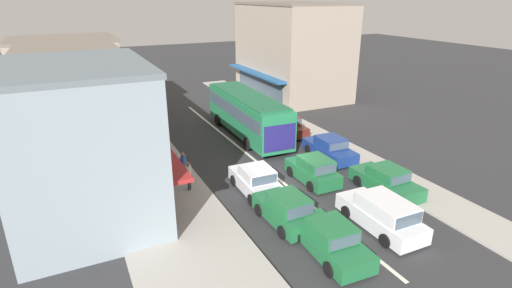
% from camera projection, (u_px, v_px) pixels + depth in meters
% --- Properties ---
extents(ground_plane, '(140.00, 140.00, 0.00)m').
position_uv_depth(ground_plane, '(279.00, 180.00, 23.52)').
color(ground_plane, '#2D2D30').
extents(lane_centre_line, '(0.20, 28.00, 0.01)m').
position_uv_depth(lane_centre_line, '(251.00, 156.00, 26.89)').
color(lane_centre_line, silver).
rests_on(lane_centre_line, ground).
extents(sidewalk_left, '(5.20, 44.00, 0.14)m').
position_uv_depth(sidewalk_left, '(142.00, 162.00, 25.77)').
color(sidewalk_left, '#A39E96').
rests_on(sidewalk_left, ground).
extents(kerb_right, '(2.80, 44.00, 0.12)m').
position_uv_depth(kerb_right, '(311.00, 134.00, 31.09)').
color(kerb_right, '#A39E96').
rests_on(kerb_right, ground).
extents(shopfront_corner_near, '(7.25, 8.51, 7.47)m').
position_uv_depth(shopfront_corner_near, '(83.00, 144.00, 18.57)').
color(shopfront_corner_near, '#84939E').
rests_on(shopfront_corner_near, ground).
extents(shopfront_mid_block, '(7.17, 9.37, 7.06)m').
position_uv_depth(shopfront_mid_block, '(74.00, 103.00, 26.31)').
color(shopfront_mid_block, gray).
rests_on(shopfront_mid_block, ground).
extents(shopfront_far_end, '(9.06, 7.02, 6.98)m').
position_uv_depth(shopfront_far_end, '(69.00, 80.00, 33.54)').
color(shopfront_far_end, gray).
rests_on(shopfront_far_end, ground).
extents(building_right_far, '(8.70, 12.38, 9.51)m').
position_uv_depth(building_right_far, '(292.00, 50.00, 41.84)').
color(building_right_far, gray).
rests_on(building_right_far, ground).
extents(city_bus, '(3.00, 10.93, 3.23)m').
position_uv_depth(city_bus, '(247.00, 112.00, 30.28)').
color(city_bus, '#237A4C').
rests_on(city_bus, ground).
extents(sedan_queue_gap_filler, '(2.03, 4.27, 1.47)m').
position_uv_depth(sedan_queue_gap_filler, '(330.00, 240.00, 16.63)').
color(sedan_queue_gap_filler, '#1E6638').
rests_on(sedan_queue_gap_filler, ground).
extents(sedan_adjacent_lane_lead, '(2.00, 4.25, 1.47)m').
position_uv_depth(sedan_adjacent_lane_lead, '(257.00, 181.00, 21.83)').
color(sedan_adjacent_lane_lead, silver).
rests_on(sedan_adjacent_lane_lead, ground).
extents(wagon_behind_bus_mid, '(1.96, 4.51, 1.58)m').
position_uv_depth(wagon_behind_bus_mid, '(382.00, 214.00, 18.41)').
color(wagon_behind_bus_mid, silver).
rests_on(wagon_behind_bus_mid, ground).
extents(hatchback_behind_bus_near, '(1.85, 3.72, 1.54)m').
position_uv_depth(hatchback_behind_bus_near, '(313.00, 170.00, 23.08)').
color(hatchback_behind_bus_near, '#1E6638').
rests_on(hatchback_behind_bus_near, ground).
extents(hatchback_adjacent_lane_trail, '(1.91, 3.75, 1.54)m').
position_uv_depth(hatchback_adjacent_lane_trail, '(286.00, 210.00, 18.83)').
color(hatchback_adjacent_lane_trail, '#1E6638').
rests_on(hatchback_adjacent_lane_trail, ground).
extents(parked_sedan_kerb_front, '(1.98, 4.24, 1.47)m').
position_uv_depth(parked_sedan_kerb_front, '(386.00, 181.00, 21.87)').
color(parked_sedan_kerb_front, '#1E6638').
rests_on(parked_sedan_kerb_front, ground).
extents(parked_sedan_kerb_second, '(1.98, 4.24, 1.47)m').
position_uv_depth(parked_sedan_kerb_second, '(330.00, 149.00, 26.45)').
color(parked_sedan_kerb_second, navy).
rests_on(parked_sedan_kerb_second, ground).
extents(parked_sedan_kerb_third, '(1.95, 4.23, 1.47)m').
position_uv_depth(parked_sedan_kerb_third, '(286.00, 125.00, 31.13)').
color(parked_sedan_kerb_third, '#561E19').
rests_on(parked_sedan_kerb_third, ground).
extents(parked_sedan_kerb_rear, '(1.98, 4.24, 1.47)m').
position_uv_depth(parked_sedan_kerb_rear, '(258.00, 109.00, 35.61)').
color(parked_sedan_kerb_rear, '#1E6638').
rests_on(parked_sedan_kerb_rear, ground).
extents(traffic_light_downstreet, '(0.33, 0.24, 4.20)m').
position_uv_depth(traffic_light_downstreet, '(137.00, 78.00, 37.70)').
color(traffic_light_downstreet, gray).
rests_on(traffic_light_downstreet, ground).
extents(pedestrian_with_handbag_near, '(0.53, 0.58, 1.63)m').
position_uv_depth(pedestrian_with_handbag_near, '(183.00, 164.00, 23.02)').
color(pedestrian_with_handbag_near, '#333338').
rests_on(pedestrian_with_handbag_near, sidewalk_left).
extents(pedestrian_browsing_midblock, '(0.38, 0.49, 1.63)m').
position_uv_depth(pedestrian_browsing_midblock, '(189.00, 174.00, 21.77)').
color(pedestrian_browsing_midblock, '#333338').
rests_on(pedestrian_browsing_midblock, sidewalk_left).
extents(pedestrian_far_walker, '(0.65, 0.34, 1.63)m').
position_uv_depth(pedestrian_far_walker, '(162.00, 137.00, 27.32)').
color(pedestrian_far_walker, '#333338').
rests_on(pedestrian_far_walker, sidewalk_left).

